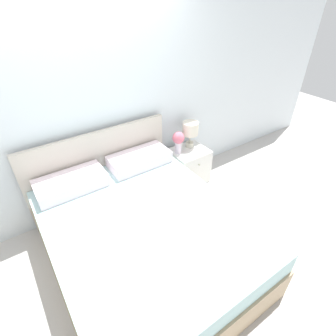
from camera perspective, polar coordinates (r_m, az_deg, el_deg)
The scene contains 6 objects.
ground_plane at distance 3.55m, azimuth -13.26°, elevation -7.17°, with size 12.00×12.00×0.00m, color #BCB7B2.
wall_back at distance 2.94m, azimuth -17.23°, elevation 12.87°, with size 8.00×0.06×2.60m.
bed at distance 2.68m, azimuth -5.66°, elevation -14.13°, with size 1.71×2.10×1.03m.
nightstand at distance 3.68m, azimuth 4.49°, elevation 0.49°, with size 0.49×0.44×0.50m.
table_lamp at distance 3.52m, azimuth 4.87°, elevation 8.29°, with size 0.21×0.21×0.36m.
flower_vase at distance 3.41m, azimuth 2.30°, elevation 6.05°, with size 0.16×0.16×0.30m.
Camera 1 is at (-0.77, -2.57, 2.33)m, focal length 28.00 mm.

